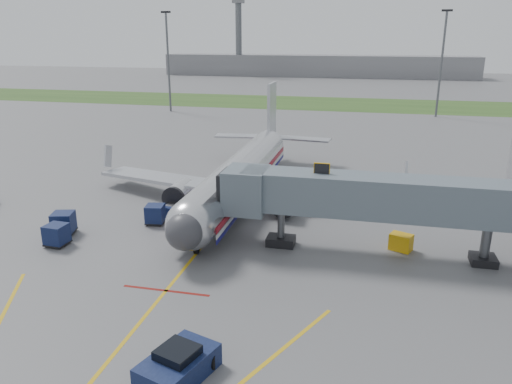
% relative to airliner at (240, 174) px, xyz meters
% --- Properties ---
extents(ground, '(400.00, 400.00, 0.00)m').
position_rel_airliner_xyz_m(ground, '(-0.00, -15.25, -2.65)').
color(ground, '#565659').
rests_on(ground, ground).
extents(grass_strip, '(300.00, 25.00, 0.01)m').
position_rel_airliner_xyz_m(grass_strip, '(-0.00, 74.75, -2.64)').
color(grass_strip, '#2D4C1E').
rests_on(grass_strip, ground).
extents(apron_markings, '(21.52, 50.00, 0.01)m').
position_rel_airliner_xyz_m(apron_markings, '(-0.00, -22.65, -2.64)').
color(apron_markings, gold).
rests_on(apron_markings, ground).
extents(airliner, '(32.10, 35.67, 10.25)m').
position_rel_airliner_xyz_m(airliner, '(0.00, 0.00, 0.00)').
color(airliner, silver).
rests_on(airliner, ground).
extents(jet_bridge, '(25.30, 4.00, 6.90)m').
position_rel_airliner_xyz_m(jet_bridge, '(12.86, -10.25, 1.82)').
color(jet_bridge, slate).
rests_on(jet_bridge, ground).
extents(light_mast_left, '(2.00, 0.44, 20.40)m').
position_rel_airliner_xyz_m(light_mast_left, '(-30.00, 54.75, 8.13)').
color(light_mast_left, '#595B60').
rests_on(light_mast_left, ground).
extents(light_mast_right, '(2.00, 0.44, 20.40)m').
position_rel_airliner_xyz_m(light_mast_right, '(25.00, 59.75, 8.13)').
color(light_mast_right, '#595B60').
rests_on(light_mast_right, ground).
extents(distant_terminal, '(120.00, 14.00, 8.00)m').
position_rel_airliner_xyz_m(distant_terminal, '(-10.00, 154.75, 1.35)').
color(distant_terminal, slate).
rests_on(distant_terminal, ground).
extents(control_tower, '(4.00, 4.00, 30.00)m').
position_rel_airliner_xyz_m(control_tower, '(-40.00, 149.75, 14.68)').
color(control_tower, '#595B60').
rests_on(control_tower, ground).
extents(pushback_tug, '(3.55, 4.52, 1.65)m').
position_rel_airliner_xyz_m(pushback_tug, '(4.00, -27.16, -1.96)').
color(pushback_tug, '#0C1537').
rests_on(pushback_tug, ground).
extents(baggage_cart_a, '(1.81, 1.81, 1.71)m').
position_rel_airliner_xyz_m(baggage_cart_a, '(-5.64, -8.16, -1.78)').
color(baggage_cart_a, '#0C1537').
rests_on(baggage_cart_a, ground).
extents(baggage_cart_b, '(1.71, 1.71, 1.74)m').
position_rel_airliner_xyz_m(baggage_cart_b, '(-11.27, -14.33, -1.76)').
color(baggage_cart_b, '#0C1537').
rests_on(baggage_cart_b, ground).
extents(baggage_cart_c, '(2.12, 2.12, 1.87)m').
position_rel_airliner_xyz_m(baggage_cart_c, '(-12.12, -12.08, -1.69)').
color(baggage_cart_c, '#0C1537').
rests_on(baggage_cart_c, ground).
extents(belt_loader, '(2.05, 4.29, 2.02)m').
position_rel_airliner_xyz_m(belt_loader, '(-5.03, -4.66, -2.14)').
color(belt_loader, '#0C1537').
rests_on(belt_loader, ground).
extents(ground_power_cart, '(1.93, 1.64, 1.31)m').
position_rel_airliner_xyz_m(ground_power_cart, '(15.23, -9.09, -2.00)').
color(ground_power_cart, '#DEA10D').
rests_on(ground_power_cart, ground).
extents(ramp_worker, '(0.65, 0.64, 1.51)m').
position_rel_airliner_xyz_m(ramp_worker, '(-3.21, -1.85, -1.89)').
color(ramp_worker, '#BCCE18').
rests_on(ramp_worker, ground).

